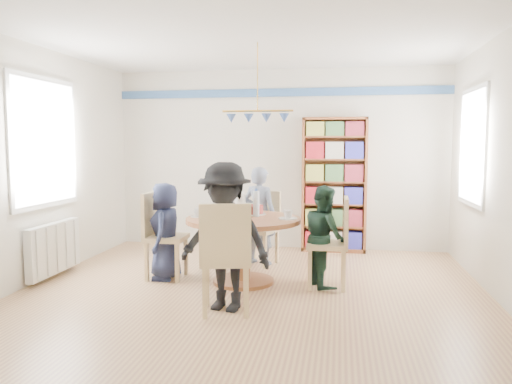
% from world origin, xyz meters
% --- Properties ---
extents(ground, '(5.00, 5.00, 0.00)m').
position_xyz_m(ground, '(0.00, 0.00, 0.00)').
color(ground, tan).
extents(room_shell, '(5.00, 5.00, 5.00)m').
position_xyz_m(room_shell, '(-0.26, 0.87, 1.65)').
color(room_shell, white).
rests_on(room_shell, ground).
extents(radiator, '(0.12, 1.00, 0.60)m').
position_xyz_m(radiator, '(-2.42, 0.30, 0.35)').
color(radiator, silver).
rests_on(radiator, ground).
extents(dining_table, '(1.30, 1.30, 0.75)m').
position_xyz_m(dining_table, '(-0.15, 0.44, 0.56)').
color(dining_table, brown).
rests_on(dining_table, ground).
extents(chair_left, '(0.46, 0.46, 1.02)m').
position_xyz_m(chair_left, '(-1.17, 0.49, 0.56)').
color(chair_left, '#DABB86').
rests_on(chair_left, ground).
extents(chair_right, '(0.45, 0.45, 1.00)m').
position_xyz_m(chair_right, '(0.88, 0.43, 0.55)').
color(chair_right, '#DABB86').
rests_on(chair_right, ground).
extents(chair_far, '(0.54, 0.54, 0.96)m').
position_xyz_m(chair_far, '(-0.09, 1.43, 0.53)').
color(chair_far, '#DABB86').
rests_on(chair_far, ground).
extents(chair_near, '(0.55, 0.55, 1.05)m').
position_xyz_m(chair_near, '(-0.11, -0.64, 0.58)').
color(chair_near, '#DABB86').
rests_on(chair_near, ground).
extents(person_left, '(0.42, 0.59, 1.13)m').
position_xyz_m(person_left, '(-1.08, 0.45, 0.57)').
color(person_left, '#181D35').
rests_on(person_left, ground).
extents(person_right, '(0.59, 0.66, 1.13)m').
position_xyz_m(person_right, '(0.76, 0.47, 0.56)').
color(person_right, '#172E24').
rests_on(person_right, ground).
extents(person_far, '(0.55, 0.45, 1.29)m').
position_xyz_m(person_far, '(-0.11, 1.37, 0.64)').
color(person_far, gray).
rests_on(person_far, ground).
extents(person_near, '(1.01, 0.72, 1.41)m').
position_xyz_m(person_near, '(-0.14, -0.50, 0.71)').
color(person_near, black).
rests_on(person_near, ground).
extents(bookshelf, '(0.94, 0.28, 1.97)m').
position_xyz_m(bookshelf, '(0.84, 2.34, 0.97)').
color(bookshelf, brown).
rests_on(bookshelf, ground).
extents(tableware, '(1.23, 1.23, 0.32)m').
position_xyz_m(tableware, '(-0.18, 0.47, 0.82)').
color(tableware, white).
rests_on(tableware, dining_table).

